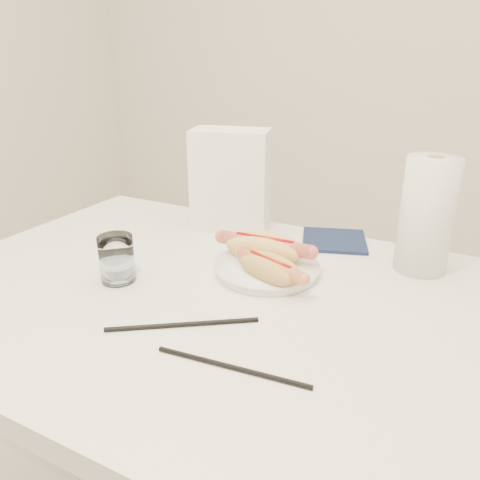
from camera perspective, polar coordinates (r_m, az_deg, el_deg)
The scene contains 10 objects.
table at distance 0.91m, azimuth -1.69°, elevation -9.78°, with size 1.20×0.80×0.75m.
plate at distance 0.96m, azimuth 3.21°, elevation -3.55°, with size 0.20×0.20×0.02m, color white.
hotdog_left at distance 0.97m, azimuth 2.96°, elevation -0.96°, with size 0.20×0.08×0.05m.
hotdog_right at distance 0.89m, azimuth 3.62°, elevation -3.41°, with size 0.16×0.10×0.04m.
water_glass at distance 0.94m, azimuth -14.53°, elevation -2.19°, with size 0.07×0.07×0.09m, color silver.
chopstick_near at distance 0.79m, azimuth -6.89°, elevation -10.00°, with size 0.01×0.01×0.25m, color black.
chopstick_far at distance 0.69m, azimuth -0.98°, elevation -14.95°, with size 0.01×0.01×0.23m, color black.
napkin_box at distance 1.17m, azimuth -1.12°, elevation 7.17°, with size 0.18×0.10×0.24m, color white.
navy_napkin at distance 1.13m, azimuth 11.18°, elevation -0.04°, with size 0.14×0.14×0.01m, color #121D3A.
paper_towel_roll at distance 1.00m, azimuth 21.44°, elevation 2.75°, with size 0.10×0.10×0.23m, color silver.
Camera 1 is at (0.39, -0.67, 1.17)m, focal length 35.68 mm.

